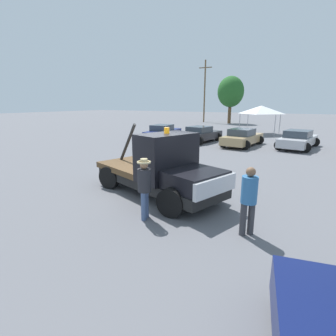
# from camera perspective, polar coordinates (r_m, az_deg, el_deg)

# --- Properties ---
(ground_plane) EXTENTS (160.00, 160.00, 0.00)m
(ground_plane) POSITION_cam_1_polar(r_m,az_deg,el_deg) (9.78, -2.55, -5.62)
(ground_plane) COLOR slate
(tow_truck) EXTENTS (5.75, 3.51, 2.51)m
(tow_truck) POSITION_cam_1_polar(r_m,az_deg,el_deg) (9.25, -1.29, -0.54)
(tow_truck) COLOR black
(tow_truck) RESTS_ON ground
(person_near_truck) EXTENTS (0.40, 0.40, 1.78)m
(person_near_truck) POSITION_cam_1_polar(r_m,az_deg,el_deg) (6.82, 17.19, -5.97)
(person_near_truck) COLOR #38383D
(person_near_truck) RESTS_ON ground
(person_at_hood) EXTENTS (0.40, 0.40, 1.79)m
(person_at_hood) POSITION_cam_1_polar(r_m,az_deg,el_deg) (7.45, -5.16, -3.51)
(person_at_hood) COLOR #475B84
(person_at_hood) RESTS_ON ground
(parked_car_navy) EXTENTS (2.73, 4.98, 1.34)m
(parked_car_navy) POSITION_cam_1_polar(r_m,az_deg,el_deg) (24.09, -1.12, 7.79)
(parked_car_navy) COLOR navy
(parked_car_navy) RESTS_ON ground
(parked_car_charcoal) EXTENTS (2.78, 4.76, 1.34)m
(parked_car_charcoal) POSITION_cam_1_polar(r_m,az_deg,el_deg) (22.58, 7.04, 7.26)
(parked_car_charcoal) COLOR #2D2D33
(parked_car_charcoal) RESTS_ON ground
(parked_car_tan) EXTENTS (2.70, 4.83, 1.34)m
(parked_car_tan) POSITION_cam_1_polar(r_m,az_deg,el_deg) (21.20, 15.85, 6.40)
(parked_car_tan) COLOR tan
(parked_car_tan) RESTS_ON ground
(parked_car_silver) EXTENTS (2.86, 4.99, 1.34)m
(parked_car_silver) POSITION_cam_1_polar(r_m,az_deg,el_deg) (21.56, 26.44, 5.58)
(parked_car_silver) COLOR #B7B7BC
(parked_car_silver) RESTS_ON ground
(canopy_tent_white) EXTENTS (3.52, 3.52, 2.96)m
(canopy_tent_white) POSITION_cam_1_polar(r_m,az_deg,el_deg) (29.76, 19.65, 11.86)
(canopy_tent_white) COLOR #9E9EA3
(canopy_tent_white) RESTS_ON ground
(tree_left) EXTENTS (4.08, 4.08, 7.28)m
(tree_left) POSITION_cam_1_polar(r_m,az_deg,el_deg) (43.86, 13.49, 15.81)
(tree_left) COLOR brown
(tree_left) RESTS_ON ground
(utility_pole) EXTENTS (2.20, 0.24, 10.01)m
(utility_pole) POSITION_cam_1_polar(r_m,az_deg,el_deg) (45.99, 7.98, 16.44)
(utility_pole) COLOR brown
(utility_pole) RESTS_ON ground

